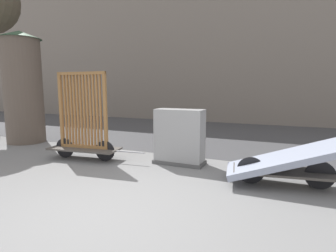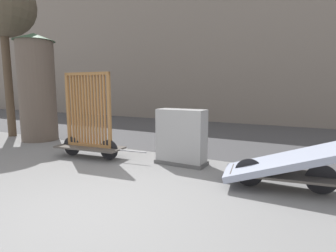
# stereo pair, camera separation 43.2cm
# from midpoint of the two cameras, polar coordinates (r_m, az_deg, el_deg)

# --- Properties ---
(ground_plane) EXTENTS (60.00, 60.00, 0.00)m
(ground_plane) POSITION_cam_midpoint_polar(r_m,az_deg,el_deg) (3.87, -12.60, -17.85)
(ground_plane) COLOR slate
(road_strip) EXTENTS (56.00, 7.18, 0.01)m
(road_strip) POSITION_cam_midpoint_polar(r_m,az_deg,el_deg) (10.00, 14.70, -1.95)
(road_strip) COLOR #424244
(road_strip) RESTS_ON ground_plane
(building_facade) EXTENTS (48.00, 4.00, 10.14)m
(building_facade) POSITION_cam_midpoint_polar(r_m,az_deg,el_deg) (15.71, 20.65, 19.90)
(building_facade) COLOR slate
(building_facade) RESTS_ON ground_plane
(bike_cart_with_bedframe) EXTENTS (2.44, 0.85, 2.08)m
(bike_cart_with_bedframe) POSITION_cam_midpoint_polar(r_m,az_deg,el_deg) (6.62, -15.04, -0.44)
(bike_cart_with_bedframe) COLOR #4C4742
(bike_cart_with_bedframe) RESTS_ON ground_plane
(bike_cart_with_mattress) EXTENTS (2.57, 1.18, 0.85)m
(bike_cart_with_mattress) POSITION_cam_midpoint_polar(r_m,az_deg,el_deg) (4.89, 26.43, -7.57)
(bike_cart_with_mattress) COLOR #4C4742
(bike_cart_with_mattress) RESTS_ON ground_plane
(utility_cabinet) EXTENTS (1.15, 0.51, 1.24)m
(utility_cabinet) POSITION_cam_midpoint_polar(r_m,az_deg,el_deg) (5.89, 5.04, -2.81)
(utility_cabinet) COLOR #4C4C4C
(utility_cabinet) RESTS_ON ground_plane
(advertising_column) EXTENTS (1.27, 1.27, 3.46)m
(advertising_column) POSITION_cam_midpoint_polar(r_m,az_deg,el_deg) (9.55, -25.46, 7.66)
(advertising_column) COLOR brown
(advertising_column) RESTS_ON ground_plane
(street_tree) EXTENTS (2.19, 2.19, 5.66)m
(street_tree) POSITION_cam_midpoint_polar(r_m,az_deg,el_deg) (11.23, -31.45, 21.39)
(street_tree) COLOR #4C3D2D
(street_tree) RESTS_ON ground_plane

